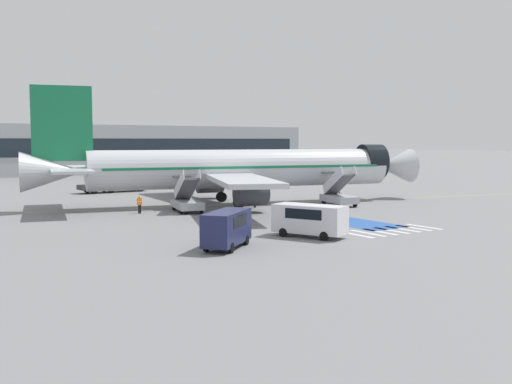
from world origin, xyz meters
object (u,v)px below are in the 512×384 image
boarding_stairs_aft (187,201)px  airliner (238,169)px  service_van_1 (227,226)px  fuel_tanker (113,180)px  service_van_0 (310,218)px  ground_crew_1 (139,203)px  ground_crew_0 (255,197)px  boarding_stairs_forward (339,196)px

boarding_stairs_aft → airliner: bearing=34.6°
boarding_stairs_aft → service_van_1: size_ratio=1.16×
airliner → fuel_tanker: 22.59m
service_van_0 → ground_crew_1: size_ratio=3.31×
service_van_0 → service_van_1: bearing=159.7°
service_van_1 → ground_crew_0: size_ratio=2.63×
service_van_0 → ground_crew_1: bearing=79.0°
fuel_tanker → service_van_1: (-8.33, -43.23, -0.23)m
airliner → boarding_stairs_forward: 10.94m
airliner → service_van_0: size_ratio=7.74×
boarding_stairs_forward → ground_crew_0: boarding_stairs_forward is taller
service_van_0 → service_van_1: 7.09m
ground_crew_0 → ground_crew_1: ground_crew_0 is taller
ground_crew_1 → boarding_stairs_forward: bearing=-23.0°
service_van_0 → ground_crew_1: service_van_0 is taller
ground_crew_1 → service_van_0: bearing=-85.1°
airliner → boarding_stairs_forward: airliner is taller
fuel_tanker → ground_crew_1: 24.11m
ground_crew_1 → boarding_stairs_aft: bearing=-25.4°
airliner → service_van_0: (-7.01, -20.94, -2.43)m
boarding_stairs_aft → service_van_1: boarding_stairs_aft is taller
fuel_tanker → service_van_0: 42.69m
airliner → fuel_tanker: size_ratio=4.62×
airliner → boarding_stairs_aft: 8.46m
fuel_tanker → airliner: bearing=12.0°
service_van_0 → airliner: bearing=46.7°
fuel_tanker → ground_crew_0: bearing=9.7°
ground_crew_0 → boarding_stairs_forward: bearing=-43.3°
airliner → service_van_0: airliner is taller
ground_crew_1 → service_van_1: bearing=-105.6°
boarding_stairs_aft → service_van_0: boarding_stairs_aft is taller
boarding_stairs_aft → ground_crew_1: size_ratio=3.34×
boarding_stairs_aft → ground_crew_0: (7.29, -0.62, 0.05)m
ground_crew_0 → fuel_tanker: bearing=79.8°
airliner → service_van_1: 25.81m
ground_crew_1 → fuel_tanker: bearing=66.8°
fuel_tanker → service_van_1: 44.03m
airliner → ground_crew_1: 12.18m
boarding_stairs_aft → service_van_0: 18.07m
ground_crew_0 → airliner: bearing=64.7°
fuel_tanker → service_van_0: bearing=-4.5°
airliner → ground_crew_0: (-0.16, -3.49, -2.73)m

